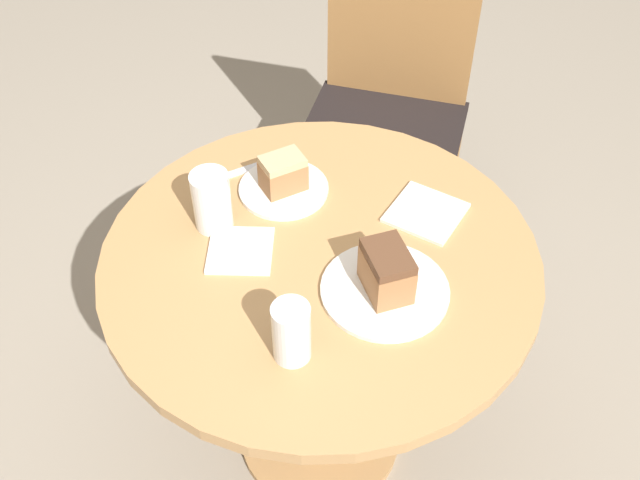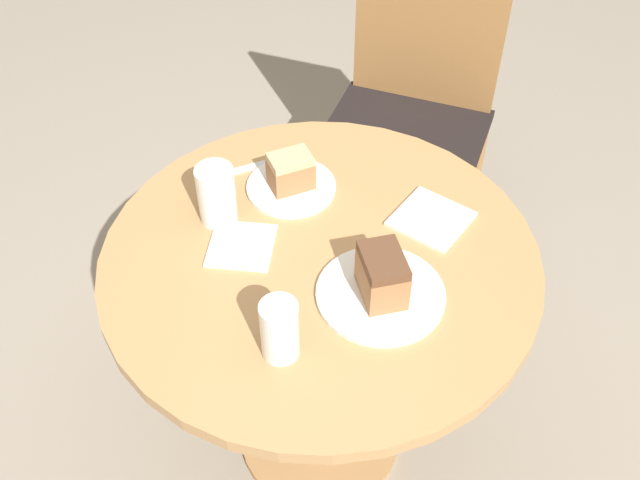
% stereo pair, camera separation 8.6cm
% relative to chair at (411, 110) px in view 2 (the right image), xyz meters
% --- Properties ---
extents(ground_plane, '(8.00, 8.00, 0.00)m').
position_rel_chair_xyz_m(ground_plane, '(0.01, -0.81, -0.51)').
color(ground_plane, gray).
extents(table, '(0.88, 0.88, 0.71)m').
position_rel_chair_xyz_m(table, '(0.01, -0.81, 0.04)').
color(table, tan).
rests_on(table, ground_plane).
extents(chair, '(0.45, 0.42, 0.96)m').
position_rel_chair_xyz_m(chair, '(0.00, 0.00, 0.00)').
color(chair, olive).
rests_on(chair, ground_plane).
extents(plate_near, '(0.19, 0.19, 0.01)m').
position_rel_chair_xyz_m(plate_near, '(-0.11, -0.65, 0.21)').
color(plate_near, silver).
rests_on(plate_near, table).
extents(plate_far, '(0.25, 0.25, 0.01)m').
position_rel_chair_xyz_m(plate_far, '(0.16, -0.88, 0.21)').
color(plate_far, silver).
rests_on(plate_far, table).
extents(cake_slice_near, '(0.11, 0.11, 0.08)m').
position_rel_chair_xyz_m(cake_slice_near, '(-0.11, -0.65, 0.25)').
color(cake_slice_near, '#9E6B42').
rests_on(cake_slice_near, plate_near).
extents(cake_slice_far, '(0.12, 0.13, 0.10)m').
position_rel_chair_xyz_m(cake_slice_far, '(0.16, -0.88, 0.26)').
color(cake_slice_far, '#9E6B42').
rests_on(cake_slice_far, plate_far).
extents(glass_lemonade, '(0.07, 0.07, 0.12)m').
position_rel_chair_xyz_m(glass_lemonade, '(0.03, -1.06, 0.26)').
color(glass_lemonade, silver).
rests_on(glass_lemonade, table).
extents(glass_water, '(0.08, 0.08, 0.13)m').
position_rel_chair_xyz_m(glass_water, '(-0.22, -0.79, 0.26)').
color(glass_water, silver).
rests_on(glass_water, table).
extents(napkin_stack, '(0.18, 0.18, 0.01)m').
position_rel_chair_xyz_m(napkin_stack, '(0.20, -0.64, 0.21)').
color(napkin_stack, silver).
rests_on(napkin_stack, table).
extents(fork, '(0.13, 0.13, 0.00)m').
position_rel_chair_xyz_m(fork, '(-0.23, -0.63, 0.21)').
color(fork, silver).
rests_on(fork, table).
extents(napkin_side, '(0.15, 0.15, 0.01)m').
position_rel_chair_xyz_m(napkin_side, '(-0.14, -0.85, 0.21)').
color(napkin_side, silver).
rests_on(napkin_side, table).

